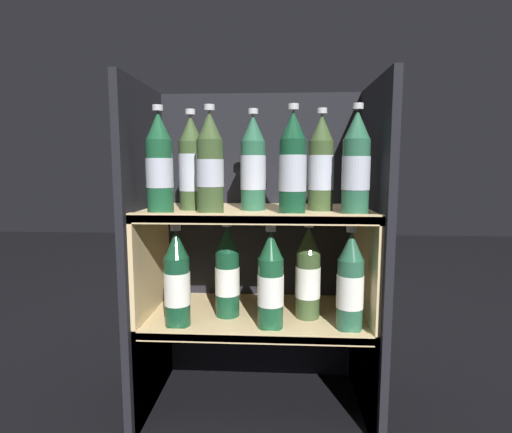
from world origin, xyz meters
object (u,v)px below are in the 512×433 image
at_px(bottle_upper_front_1, 210,165).
at_px(bottle_lower_back_1, 308,275).
at_px(bottle_lower_front_1, 271,283).
at_px(bottle_lower_front_2, 350,284).
at_px(bottle_upper_front_2, 293,166).
at_px(bottle_upper_back_0, 191,166).
at_px(bottle_upper_back_2, 321,166).
at_px(bottle_lower_front_0, 177,281).
at_px(bottle_upper_front_3, 356,166).
at_px(bottle_upper_back_1, 253,166).
at_px(bottle_upper_front_0, 159,165).
at_px(bottle_lower_back_0, 227,274).

distance_m(bottle_upper_front_1, bottle_lower_back_1, 0.39).
distance_m(bottle_lower_front_1, bottle_lower_front_2, 0.20).
xyz_separation_m(bottle_upper_front_1, bottle_lower_front_1, (0.15, 0.00, -0.29)).
relative_size(bottle_upper_front_2, bottle_upper_back_0, 1.00).
height_order(bottle_upper_back_2, bottle_lower_back_1, bottle_upper_back_2).
bearing_deg(bottle_lower_back_1, bottle_lower_front_1, -142.83).
bearing_deg(bottle_upper_back_2, bottle_lower_front_1, -149.56).
distance_m(bottle_upper_back_0, bottle_lower_back_1, 0.43).
bearing_deg(bottle_upper_back_2, bottle_upper_front_1, -164.84).
bearing_deg(bottle_lower_front_0, bottle_lower_front_2, 0.00).
distance_m(bottle_lower_front_1, bottle_lower_back_1, 0.12).
height_order(bottle_upper_front_1, bottle_upper_front_3, same).
relative_size(bottle_upper_front_3, bottle_upper_back_1, 1.00).
height_order(bottle_upper_front_2, bottle_lower_front_2, bottle_upper_front_2).
relative_size(bottle_upper_front_0, bottle_lower_back_0, 1.00).
relative_size(bottle_upper_front_1, bottle_upper_front_2, 1.00).
height_order(bottle_lower_front_2, bottle_lower_back_0, same).
bearing_deg(bottle_lower_back_0, bottle_lower_back_1, 0.00).
xyz_separation_m(bottle_upper_front_1, bottle_upper_back_1, (0.10, 0.07, -0.00)).
relative_size(bottle_upper_front_1, bottle_lower_front_0, 1.00).
distance_m(bottle_upper_front_0, bottle_lower_front_0, 0.29).
xyz_separation_m(bottle_upper_front_2, bottle_lower_front_1, (-0.05, 0.00, -0.29)).
distance_m(bottle_upper_back_0, bottle_lower_back_0, 0.30).
bearing_deg(bottle_upper_front_0, bottle_lower_back_1, 11.35).
bearing_deg(bottle_lower_front_0, bottle_lower_back_1, 12.54).
relative_size(bottle_upper_back_0, bottle_lower_front_0, 1.00).
bearing_deg(bottle_lower_back_1, bottle_upper_front_1, -163.18).
bearing_deg(bottle_upper_front_0, bottle_upper_front_3, 0.00).
bearing_deg(bottle_upper_front_1, bottle_upper_front_2, -0.00).
distance_m(bottle_upper_back_1, bottle_lower_front_0, 0.36).
bearing_deg(bottle_upper_front_2, bottle_lower_front_1, 180.00).
relative_size(bottle_upper_front_3, bottle_lower_front_0, 1.00).
bearing_deg(bottle_upper_front_0, bottle_lower_front_2, 0.00).
xyz_separation_m(bottle_upper_back_1, bottle_lower_back_0, (-0.07, 0.00, -0.29)).
xyz_separation_m(bottle_upper_front_1, bottle_upper_back_2, (0.28, 0.07, -0.00)).
relative_size(bottle_lower_front_1, bottle_lower_back_0, 1.00).
bearing_deg(bottle_upper_front_3, bottle_upper_front_1, 180.00).
bearing_deg(bottle_upper_back_0, bottle_upper_front_3, -10.24).
xyz_separation_m(bottle_upper_back_0, bottle_lower_back_0, (0.09, 0.00, -0.29)).
bearing_deg(bottle_upper_front_1, bottle_lower_front_1, 0.00).
xyz_separation_m(bottle_upper_back_2, bottle_lower_front_0, (-0.37, -0.07, -0.29)).
distance_m(bottle_lower_front_0, bottle_lower_back_0, 0.14).
relative_size(bottle_upper_front_0, bottle_upper_back_2, 1.00).
xyz_separation_m(bottle_upper_back_2, bottle_lower_front_1, (-0.13, -0.07, -0.29)).
relative_size(bottle_upper_front_0, bottle_upper_front_1, 1.00).
distance_m(bottle_upper_front_0, bottle_upper_back_1, 0.24).
relative_size(bottle_lower_front_0, bottle_lower_back_0, 1.00).
bearing_deg(bottle_lower_front_1, bottle_upper_back_0, 160.52).
distance_m(bottle_upper_front_2, bottle_lower_front_2, 0.33).
bearing_deg(bottle_upper_back_1, bottle_upper_front_3, -16.59).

